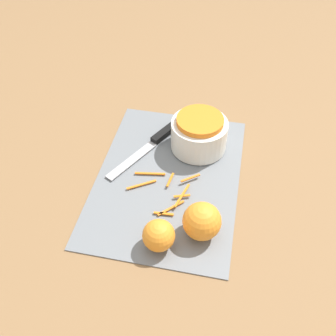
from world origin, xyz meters
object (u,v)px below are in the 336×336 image
Objects in this scene: bowl_speckled at (199,133)px; orange_right at (159,235)px; orange_left at (202,221)px; knife at (159,137)px.

orange_right is (0.31, -0.04, -0.01)m from bowl_speckled.
bowl_speckled reaches higher than orange_left.
bowl_speckled is 0.11m from knife.
orange_right is at bearing 41.06° from knife.
orange_right is (0.31, 0.07, 0.03)m from knife.
orange_left reaches higher than knife.
knife is 0.32m from orange_right.
bowl_speckled is 1.75× the size of orange_left.
bowl_speckled is 0.31m from orange_right.
orange_right reaches higher than knife.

